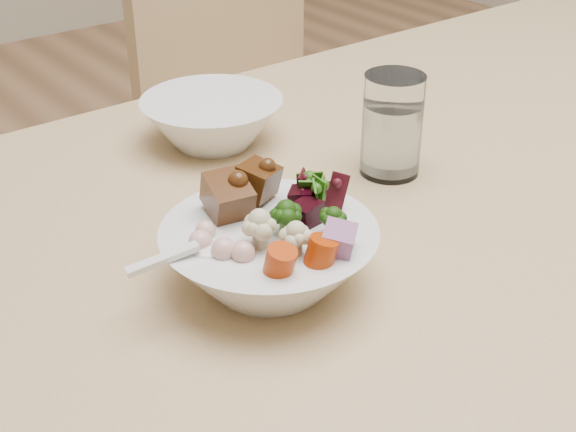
{
  "coord_description": "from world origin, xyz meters",
  "views": [
    {
      "loc": [
        -0.76,
        -0.51,
        1.13
      ],
      "look_at": [
        -0.4,
        -0.04,
        0.78
      ],
      "focal_mm": 50.0,
      "sensor_mm": 36.0,
      "label": 1
    }
  ],
  "objects_px": {
    "chair_far": "(264,95)",
    "side_bowl": "(212,121)",
    "food_bowl": "(270,252)",
    "water_glass": "(392,129)",
    "dining_table": "(509,216)"
  },
  "relations": [
    {
      "from": "dining_table",
      "to": "water_glass",
      "type": "xyz_separation_m",
      "value": [
        -0.14,
        0.07,
        0.13
      ]
    },
    {
      "from": "food_bowl",
      "to": "water_glass",
      "type": "distance_m",
      "value": 0.25
    },
    {
      "from": "food_bowl",
      "to": "water_glass",
      "type": "height_order",
      "value": "water_glass"
    },
    {
      "from": "food_bowl",
      "to": "water_glass",
      "type": "bearing_deg",
      "value": 21.92
    },
    {
      "from": "chair_far",
      "to": "water_glass",
      "type": "bearing_deg",
      "value": -121.27
    },
    {
      "from": "water_glass",
      "to": "side_bowl",
      "type": "xyz_separation_m",
      "value": [
        -0.11,
        0.18,
        -0.02
      ]
    },
    {
      "from": "chair_far",
      "to": "water_glass",
      "type": "distance_m",
      "value": 0.76
    },
    {
      "from": "dining_table",
      "to": "food_bowl",
      "type": "height_order",
      "value": "food_bowl"
    },
    {
      "from": "chair_far",
      "to": "side_bowl",
      "type": "relative_size",
      "value": 5.66
    },
    {
      "from": "chair_far",
      "to": "side_bowl",
      "type": "xyz_separation_m",
      "value": [
        -0.41,
        -0.47,
        0.22
      ]
    },
    {
      "from": "water_glass",
      "to": "side_bowl",
      "type": "relative_size",
      "value": 0.67
    },
    {
      "from": "food_bowl",
      "to": "side_bowl",
      "type": "height_order",
      "value": "food_bowl"
    },
    {
      "from": "water_glass",
      "to": "side_bowl",
      "type": "height_order",
      "value": "water_glass"
    },
    {
      "from": "food_bowl",
      "to": "chair_far",
      "type": "bearing_deg",
      "value": 54.83
    },
    {
      "from": "dining_table",
      "to": "side_bowl",
      "type": "height_order",
      "value": "side_bowl"
    }
  ]
}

